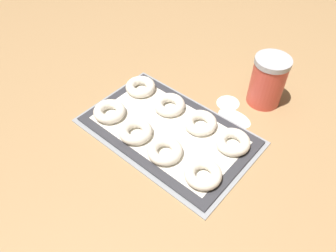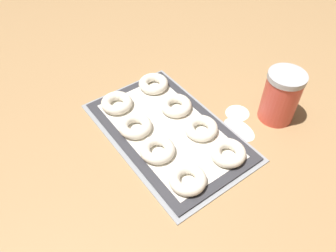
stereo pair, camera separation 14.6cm
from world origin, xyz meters
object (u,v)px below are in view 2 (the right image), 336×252
object	(u,v)px
bagel_front_mid_right	(157,150)
flour_canister	(281,96)
baking_tray	(168,131)
bagel_back_mid_left	(176,106)
bagel_back_mid_right	(201,128)
bagel_back_far_right	(228,153)
bagel_front_mid_left	(135,126)
bagel_back_far_left	(153,84)
bagel_front_far_left	(117,103)
bagel_front_far_right	(188,179)

from	to	relation	value
bagel_front_mid_right	flour_canister	world-z (taller)	flour_canister
bagel_front_mid_right	flour_canister	size ratio (longest dim) A/B	0.60
baking_tray	bagel_front_mid_right	xyz separation A→B (m)	(0.05, -0.08, 0.02)
bagel_back_mid_left	bagel_back_mid_right	bearing A→B (deg)	0.28
baking_tray	bagel_back_far_right	xyz separation A→B (m)	(0.17, 0.07, 0.02)
bagel_front_mid_left	bagel_back_mid_right	world-z (taller)	same
bagel_back_mid_right	bagel_back_far_left	bearing A→B (deg)	179.12
bagel_back_far_right	bagel_back_mid_left	bearing A→B (deg)	-179.99
baking_tray	bagel_front_mid_left	bearing A→B (deg)	-126.29
bagel_front_mid_left	bagel_back_far_right	size ratio (longest dim) A/B	1.00
bagel_back_far_left	bagel_back_mid_left	bearing A→B (deg)	-1.97
bagel_back_mid_right	bagel_front_far_left	bearing A→B (deg)	-149.17
bagel_front_mid_left	bagel_back_mid_left	distance (m)	0.15
bagel_front_mid_right	bagel_back_far_left	size ratio (longest dim) A/B	1.00
bagel_back_far_left	bagel_front_mid_right	bearing A→B (deg)	-32.42
bagel_front_mid_left	bagel_front_far_right	bearing A→B (deg)	1.77
bagel_front_mid_left	bagel_back_far_right	distance (m)	0.27
bagel_back_mid_right	baking_tray	bearing A→B (deg)	-131.49
bagel_front_far_left	bagel_back_mid_right	world-z (taller)	same
bagel_front_far_right	bagel_front_far_left	bearing A→B (deg)	-179.93
bagel_back_far_left	flour_canister	world-z (taller)	flour_canister
flour_canister	bagel_back_far_left	bearing A→B (deg)	-144.93
baking_tray	flour_canister	bearing A→B (deg)	64.99
baking_tray	bagel_back_far_right	size ratio (longest dim) A/B	5.16
bagel_front_far_left	baking_tray	bearing A→B (deg)	21.91
bagel_front_far_left	bagel_front_far_right	size ratio (longest dim) A/B	1.00
bagel_front_mid_right	bagel_back_mid_left	bearing A→B (deg)	126.81
baking_tray	bagel_front_mid_left	size ratio (longest dim) A/B	5.16
bagel_back_mid_left	flour_canister	xyz separation A→B (m)	(0.20, 0.23, 0.06)
bagel_front_mid_right	bagel_back_far_right	distance (m)	0.19
baking_tray	bagel_back_mid_right	xyz separation A→B (m)	(0.06, 0.07, 0.02)
bagel_back_far_right	flour_canister	size ratio (longest dim) A/B	0.60
bagel_front_far_left	bagel_back_far_right	size ratio (longest dim) A/B	1.00
bagel_back_mid_right	bagel_front_mid_right	bearing A→B (deg)	-93.64
bagel_front_mid_right	bagel_front_far_right	xyz separation A→B (m)	(0.12, 0.01, 0.00)
bagel_front_mid_left	bagel_front_far_left	bearing A→B (deg)	176.68
baking_tray	flour_canister	xyz separation A→B (m)	(0.14, 0.30, 0.08)
bagel_front_far_left	bagel_front_far_right	xyz separation A→B (m)	(0.35, 0.00, 0.00)
bagel_back_mid_right	flour_canister	world-z (taller)	flour_canister
bagel_front_mid_left	bagel_back_far_right	world-z (taller)	same
bagel_front_far_left	bagel_front_mid_left	xyz separation A→B (m)	(0.12, -0.01, 0.00)
baking_tray	bagel_back_far_left	world-z (taller)	bagel_back_far_left
bagel_front_far_right	bagel_back_mid_left	distance (m)	0.27
baking_tray	bagel_front_far_left	bearing A→B (deg)	-158.09
bagel_front_mid_right	flour_canister	xyz separation A→B (m)	(0.09, 0.38, 0.06)
bagel_front_mid_right	bagel_back_far_left	world-z (taller)	same
bagel_front_far_right	bagel_back_far_right	distance (m)	0.14
bagel_front_mid_left	bagel_back_mid_left	xyz separation A→B (m)	(0.00, 0.15, 0.00)
bagel_front_mid_right	bagel_back_mid_left	world-z (taller)	same
bagel_back_mid_right	flour_canister	bearing A→B (deg)	71.34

